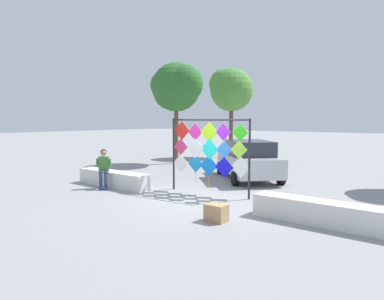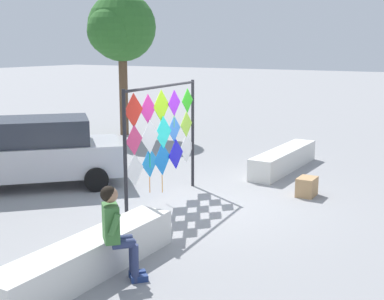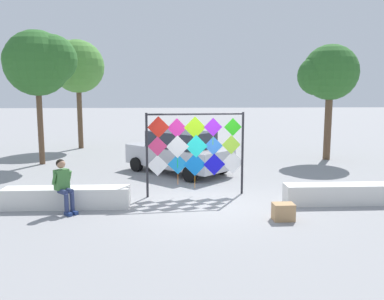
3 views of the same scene
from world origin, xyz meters
name	(u,v)px [view 2 (image 2 of 3)]	position (x,y,z in m)	size (l,w,h in m)	color
ground	(205,205)	(0.00, 0.00, 0.00)	(120.00, 120.00, 0.00)	gray
plaza_ledge_left	(89,257)	(-3.83, -0.26, 0.28)	(3.36, 0.61, 0.56)	silver
plaza_ledge_right	(284,159)	(3.83, -0.26, 0.28)	(3.36, 0.61, 0.56)	silver
kite_display_rack	(162,132)	(-0.29, 0.85, 1.52)	(2.95, 0.34, 2.50)	#232328
seated_vendor	(117,227)	(-3.77, -0.74, 0.82)	(0.68, 0.67, 1.40)	navy
parked_car	(34,152)	(-0.72, 4.23, 0.81)	(4.18, 4.15, 1.60)	#B7B7BC
cardboard_box_large	(307,187)	(1.72, -1.60, 0.21)	(0.51, 0.37, 0.42)	tan
tree_broadleaf	(121,28)	(5.97, 6.89, 3.87)	(2.70, 2.46, 5.15)	brown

